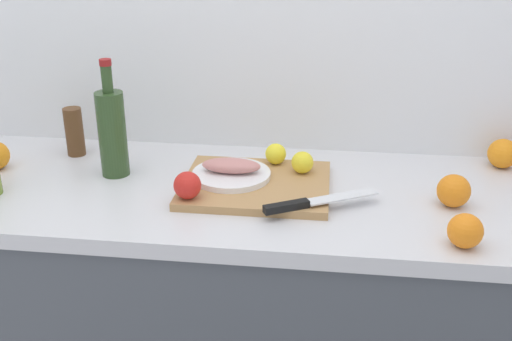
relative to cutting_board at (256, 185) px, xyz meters
The scene contains 14 objects.
back_wall 0.47m from the cutting_board, 103.57° to the left, with size 3.20×0.05×2.50m, color white.
kitchen_counter 0.47m from the cutting_board, behind, with size 2.00×0.60×0.90m.
cutting_board is the anchor object (origin of this frame).
white_plate 0.07m from the cutting_board, 165.49° to the left, with size 0.20×0.20×0.01m, color white.
fish_fillet 0.08m from the cutting_board, 165.49° to the left, with size 0.15×0.07×0.04m, color tan.
chef_knife 0.19m from the cutting_board, 42.77° to the right, with size 0.27×0.16×0.02m.
lemon_0 0.14m from the cutting_board, 72.65° to the left, with size 0.06×0.06×0.06m, color yellow.
lemon_1 0.14m from the cutting_board, 31.78° to the left, with size 0.06×0.06×0.06m, color yellow.
tomato_0 0.20m from the cutting_board, 142.22° to the right, with size 0.07×0.07×0.07m, color red.
wine_bottle 0.41m from the cutting_board, behind, with size 0.07×0.07×0.31m.
orange_0 0.53m from the cutting_board, 26.35° to the right, with size 0.07×0.07×0.07m, color orange.
orange_2 0.48m from the cutting_board, ahead, with size 0.08×0.08×0.08m, color orange.
orange_3 0.70m from the cutting_board, 18.71° to the left, with size 0.08×0.08×0.08m, color orange.
pepper_mill 0.58m from the cutting_board, 162.92° to the left, with size 0.05×0.05×0.14m, color brown.
Camera 1 is at (0.25, -1.38, 1.55)m, focal length 42.28 mm.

